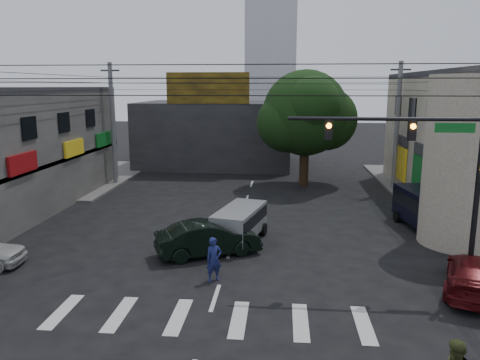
# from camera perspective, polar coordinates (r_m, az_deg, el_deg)

# --- Properties ---
(ground) EXTENTS (160.00, 160.00, 0.00)m
(ground) POSITION_cam_1_polar(r_m,az_deg,el_deg) (20.08, -1.82, -10.48)
(ground) COLOR black
(ground) RESTS_ON ground
(sidewalk_far_left) EXTENTS (16.00, 16.00, 0.15)m
(sidewalk_far_left) POSITION_cam_1_polar(r_m,az_deg,el_deg) (42.41, -23.53, 0.39)
(sidewalk_far_left) COLOR #514F4C
(sidewalk_far_left) RESTS_ON ground
(corner_column) EXTENTS (4.00, 4.00, 8.00)m
(corner_column) POSITION_cam_1_polar(r_m,az_deg,el_deg) (24.37, 26.04, 2.02)
(corner_column) COLOR gray
(corner_column) RESTS_ON ground
(building_far) EXTENTS (14.00, 10.00, 6.00)m
(building_far) POSITION_cam_1_polar(r_m,az_deg,el_deg) (45.16, -2.89, 5.70)
(building_far) COLOR #232326
(building_far) RESTS_ON ground
(billboard) EXTENTS (7.00, 0.30, 2.60)m
(billboard) POSITION_cam_1_polar(r_m,az_deg,el_deg) (40.09, -3.95, 11.12)
(billboard) COLOR olive
(billboard) RESTS_ON building_far
(tower_distant) EXTENTS (9.00, 9.00, 44.00)m
(tower_distant) POSITION_cam_1_polar(r_m,az_deg,el_deg) (89.70, 3.88, 20.70)
(tower_distant) COLOR silver
(tower_distant) RESTS_ON ground
(street_tree) EXTENTS (6.40, 6.40, 8.70)m
(street_tree) POSITION_cam_1_polar(r_m,az_deg,el_deg) (35.59, 7.98, 8.06)
(street_tree) COLOR black
(street_tree) RESTS_ON ground
(traffic_gantry) EXTENTS (7.10, 0.35, 7.20)m
(traffic_gantry) POSITION_cam_1_polar(r_m,az_deg,el_deg) (18.53, 22.47, 2.30)
(traffic_gantry) COLOR black
(traffic_gantry) RESTS_ON ground
(utility_pole_far_left) EXTENTS (0.32, 0.32, 9.20)m
(utility_pole_far_left) POSITION_cam_1_polar(r_m,az_deg,el_deg) (36.90, -15.25, 6.53)
(utility_pole_far_left) COLOR #59595B
(utility_pole_far_left) RESTS_ON ground
(utility_pole_far_right) EXTENTS (0.32, 0.32, 9.20)m
(utility_pole_far_right) POSITION_cam_1_polar(r_m,az_deg,el_deg) (35.57, 18.59, 6.17)
(utility_pole_far_right) COLOR #59595B
(utility_pole_far_right) RESTS_ON ground
(dark_sedan) EXTENTS (5.13, 5.89, 1.54)m
(dark_sedan) POSITION_cam_1_polar(r_m,az_deg,el_deg) (21.16, -3.90, -7.12)
(dark_sedan) COLOR black
(dark_sedan) RESTS_ON ground
(maroon_sedan) EXTENTS (5.11, 5.99, 1.36)m
(maroon_sedan) POSITION_cam_1_polar(r_m,az_deg,el_deg) (19.53, 26.62, -10.24)
(maroon_sedan) COLOR #460A0D
(maroon_sedan) RESTS_ON ground
(silver_minivan) EXTENTS (4.69, 3.45, 1.69)m
(silver_minivan) POSITION_cam_1_polar(r_m,az_deg,el_deg) (22.80, -0.03, -5.52)
(silver_minivan) COLOR gray
(silver_minivan) RESTS_ON ground
(navy_van) EXTENTS (5.68, 3.37, 2.06)m
(navy_van) POSITION_cam_1_polar(r_m,az_deg,el_deg) (26.31, 22.03, -3.65)
(navy_van) COLOR black
(navy_van) RESTS_ON ground
(traffic_officer) EXTENTS (1.00, 0.98, 1.75)m
(traffic_officer) POSITION_cam_1_polar(r_m,az_deg,el_deg) (18.42, -3.19, -9.63)
(traffic_officer) COLOR #171D50
(traffic_officer) RESTS_ON ground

